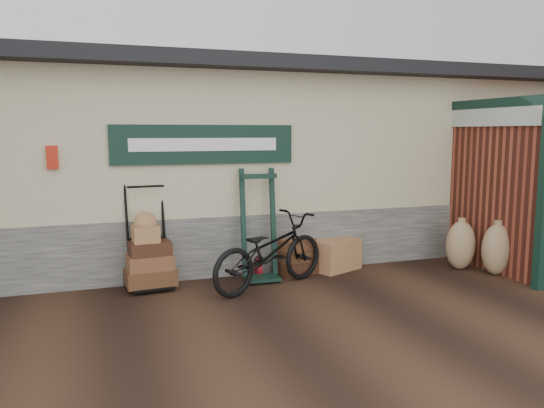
# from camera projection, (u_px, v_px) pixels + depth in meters

# --- Properties ---
(ground) EXTENTS (80.00, 80.00, 0.00)m
(ground) POSITION_uv_depth(u_px,v_px,m) (245.00, 296.00, 6.91)
(ground) COLOR black
(ground) RESTS_ON ground
(station_building) EXTENTS (14.40, 4.10, 3.20)m
(station_building) POSITION_uv_depth(u_px,v_px,m) (201.00, 161.00, 9.26)
(station_building) COLOR #4C4C47
(station_building) RESTS_ON ground
(brick_outbuilding) EXTENTS (1.71, 4.51, 2.62)m
(brick_outbuilding) POSITION_uv_depth(u_px,v_px,m) (481.00, 179.00, 9.36)
(brick_outbuilding) COLOR maroon
(brick_outbuilding) RESTS_ON ground
(porter_trolley) EXTENTS (0.84, 0.66, 1.59)m
(porter_trolley) POSITION_uv_depth(u_px,v_px,m) (147.00, 230.00, 7.23)
(porter_trolley) COLOR black
(porter_trolley) RESTS_ON ground
(green_barrow) EXTENTS (0.61, 0.53, 1.60)m
(green_barrow) POSITION_uv_depth(u_px,v_px,m) (259.00, 225.00, 7.62)
(green_barrow) COLOR black
(green_barrow) RESTS_ON ground
(suitcase_stack) EXTENTS (0.70, 0.54, 0.54)m
(suitcase_stack) POSITION_uv_depth(u_px,v_px,m) (296.00, 257.00, 7.94)
(suitcase_stack) COLOR #321A10
(suitcase_stack) RESTS_ON ground
(wicker_hamper) EXTENTS (0.87, 0.73, 0.48)m
(wicker_hamper) POSITION_uv_depth(u_px,v_px,m) (335.00, 254.00, 8.22)
(wicker_hamper) COLOR olive
(wicker_hamper) RESTS_ON ground
(bicycle) EXTENTS (1.41, 2.05, 1.13)m
(bicycle) POSITION_uv_depth(u_px,v_px,m) (269.00, 247.00, 7.21)
(bicycle) COLOR black
(bicycle) RESTS_ON ground
(burlap_sack_left) EXTENTS (0.48, 0.41, 0.76)m
(burlap_sack_left) POSITION_uv_depth(u_px,v_px,m) (461.00, 245.00, 8.23)
(burlap_sack_left) COLOR #8D684C
(burlap_sack_left) RESTS_ON ground
(burlap_sack_right) EXTENTS (0.57, 0.51, 0.77)m
(burlap_sack_right) POSITION_uv_depth(u_px,v_px,m) (497.00, 249.00, 7.90)
(burlap_sack_right) COLOR #8D684C
(burlap_sack_right) RESTS_ON ground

